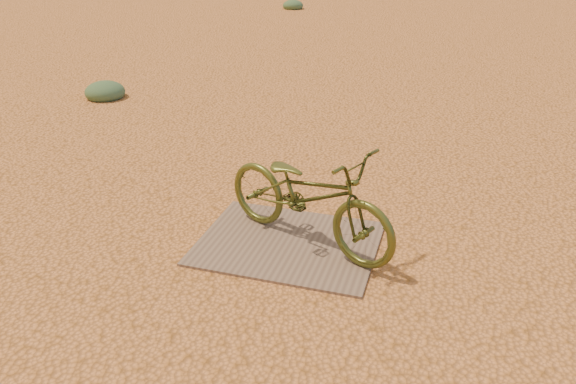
% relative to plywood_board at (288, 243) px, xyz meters
% --- Properties ---
extents(ground, '(120.00, 120.00, 0.00)m').
position_rel_plywood_board_xyz_m(ground, '(-0.11, -0.49, -0.01)').
color(ground, '#D88447').
rests_on(ground, ground).
extents(plywood_board, '(1.40, 1.11, 0.02)m').
position_rel_plywood_board_xyz_m(plywood_board, '(0.00, 0.00, 0.00)').
color(plywood_board, '#735D4A').
rests_on(plywood_board, ground).
extents(bicycle, '(1.68, 1.13, 0.83)m').
position_rel_plywood_board_xyz_m(bicycle, '(0.15, 0.05, 0.43)').
color(bicycle, '#454C1B').
rests_on(bicycle, plywood_board).
extents(kale_a, '(0.58, 0.58, 0.32)m').
position_rel_plywood_board_xyz_m(kale_a, '(-3.83, 3.23, -0.01)').
color(kale_a, '#466240').
rests_on(kale_a, ground).
extents(kale_c, '(0.62, 0.62, 0.34)m').
position_rel_plywood_board_xyz_m(kale_c, '(-3.98, 13.35, -0.01)').
color(kale_c, '#466240').
rests_on(kale_c, ground).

